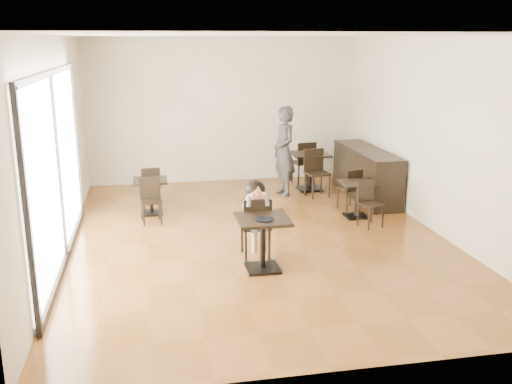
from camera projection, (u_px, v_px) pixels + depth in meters
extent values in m
cube|color=brown|center=(257.00, 237.00, 9.36)|extent=(6.00, 8.00, 0.01)
cube|color=silver|center=(257.00, 35.00, 8.53)|extent=(6.00, 8.00, 0.01)
cube|color=silver|center=(223.00, 111.00, 12.74)|extent=(6.00, 0.01, 3.20)
cube|color=silver|center=(340.00, 215.00, 5.15)|extent=(6.00, 0.01, 3.20)
cube|color=silver|center=(58.00, 147.00, 8.41)|extent=(0.01, 8.00, 3.20)
cube|color=silver|center=(434.00, 135.00, 9.49)|extent=(0.01, 8.00, 3.20)
cube|color=white|center=(56.00, 168.00, 7.99)|extent=(0.04, 4.50, 2.60)
cylinder|color=black|center=(264.00, 219.00, 7.75)|extent=(0.26, 0.26, 0.02)
imported|color=#37373B|center=(284.00, 151.00, 11.68)|extent=(0.54, 0.73, 1.84)
cube|color=black|center=(366.00, 174.00, 11.61)|extent=(0.60, 2.40, 1.00)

